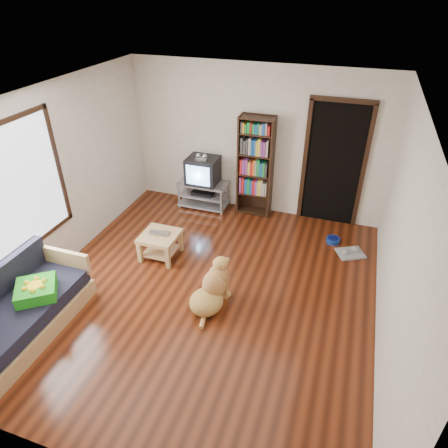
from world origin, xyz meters
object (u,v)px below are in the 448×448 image
(crt_tv, at_px, (203,170))
(coffee_table, at_px, (160,241))
(laptop, at_px, (158,235))
(dog_bowl, at_px, (333,240))
(sofa, at_px, (20,314))
(tv_stand, at_px, (204,193))
(bookshelf, at_px, (256,162))
(dog, at_px, (212,290))
(green_cushion, at_px, (36,290))
(grey_rag, at_px, (351,253))

(crt_tv, bearing_deg, coffee_table, -91.90)
(laptop, xyz_separation_m, coffee_table, (-0.00, 0.03, -0.13))
(dog_bowl, bearing_deg, laptop, -153.05)
(dog_bowl, relative_size, sofa, 0.12)
(tv_stand, relative_size, bookshelf, 0.50)
(bookshelf, relative_size, sofa, 1.00)
(dog, bearing_deg, tv_stand, 113.52)
(coffee_table, bearing_deg, tv_stand, 88.07)
(green_cushion, height_order, sofa, sofa)
(sofa, bearing_deg, bookshelf, 62.68)
(laptop, distance_m, sofa, 2.12)
(sofa, bearing_deg, dog_bowl, 42.85)
(grey_rag, height_order, crt_tv, crt_tv)
(laptop, distance_m, tv_stand, 1.74)
(laptop, bearing_deg, dog_bowl, 18.76)
(crt_tv, xyz_separation_m, bookshelf, (0.95, 0.07, 0.26))
(green_cushion, xyz_separation_m, bookshelf, (1.80, 3.50, 0.50))
(grey_rag, relative_size, tv_stand, 0.44)
(grey_rag, xyz_separation_m, bookshelf, (-1.80, 0.80, 0.99))
(sofa, bearing_deg, laptop, 64.27)
(laptop, distance_m, coffee_table, 0.14)
(dog_bowl, height_order, bookshelf, bookshelf)
(green_cushion, distance_m, crt_tv, 3.54)
(grey_rag, xyz_separation_m, sofa, (-3.72, -2.93, 0.25))
(grey_rag, height_order, tv_stand, tv_stand)
(dog, bearing_deg, crt_tv, 113.33)
(green_cushion, height_order, bookshelf, bookshelf)
(crt_tv, relative_size, bookshelf, 0.32)
(dog_bowl, bearing_deg, green_cushion, -138.16)
(green_cushion, distance_m, bookshelf, 3.97)
(laptop, relative_size, bookshelf, 0.18)
(dog_bowl, bearing_deg, grey_rag, -39.81)
(dog_bowl, relative_size, tv_stand, 0.24)
(dog_bowl, height_order, dog, dog)
(dog_bowl, relative_size, crt_tv, 0.38)
(dog_bowl, height_order, sofa, sofa)
(green_cushion, height_order, crt_tv, crt_tv)
(bookshelf, distance_m, sofa, 4.26)
(coffee_table, bearing_deg, bookshelf, 60.67)
(green_cushion, height_order, dog_bowl, green_cushion)
(coffee_table, bearing_deg, sofa, -115.38)
(grey_rag, bearing_deg, green_cushion, -143.08)
(green_cushion, relative_size, sofa, 0.25)
(tv_stand, bearing_deg, laptop, -91.89)
(crt_tv, bearing_deg, tv_stand, -90.00)
(dog_bowl, relative_size, grey_rag, 0.55)
(dog_bowl, distance_m, tv_stand, 2.50)
(laptop, relative_size, crt_tv, 0.54)
(bookshelf, bearing_deg, laptop, -118.93)
(coffee_table, xyz_separation_m, dog, (1.13, -0.77, -0.03))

